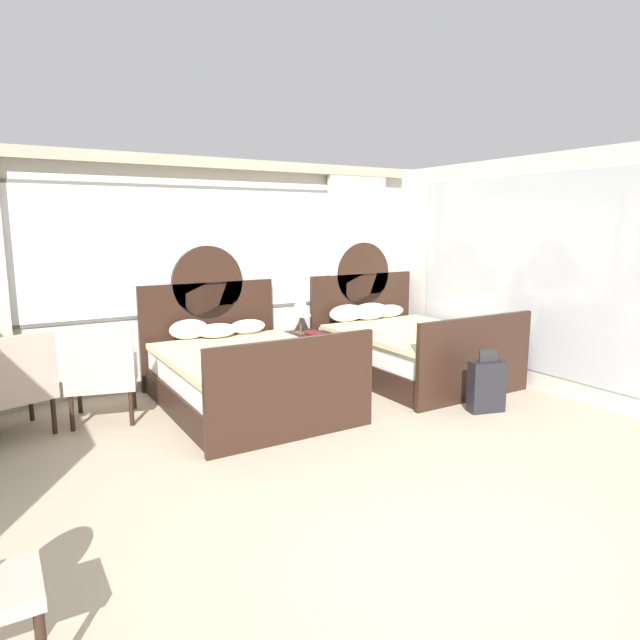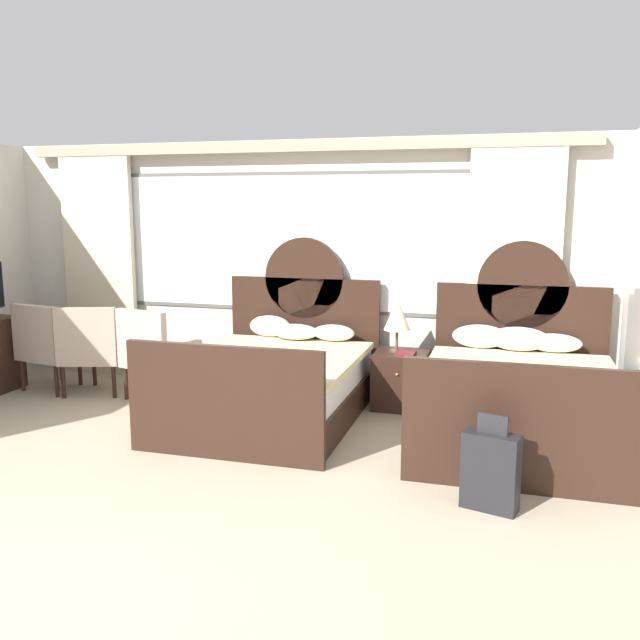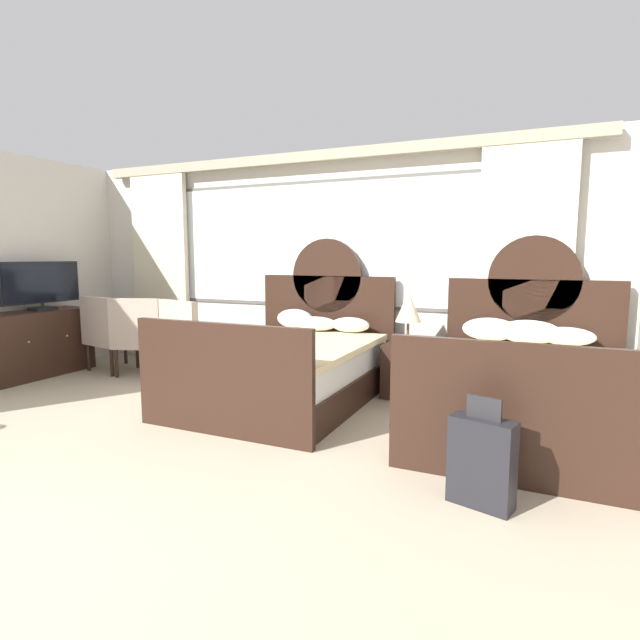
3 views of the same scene
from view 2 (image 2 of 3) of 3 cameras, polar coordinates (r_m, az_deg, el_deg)
name	(u,v)px [view 2 (image 2 of 3)]	position (r m, az deg, el deg)	size (l,w,h in m)	color
ground_plane	(60,575)	(4.24, -21.16, -19.46)	(24.00, 24.00, 0.00)	tan
wall_back_window	(291,260)	(7.41, -2.45, 5.11)	(6.76, 0.22, 2.70)	beige
bed_near_window	(273,381)	(6.47, -4.02, -5.16)	(1.66, 2.22, 1.67)	black
bed_near_mirror	(518,399)	(6.11, 16.42, -6.40)	(1.66, 2.22, 1.67)	black
nightstand_between_beds	(401,380)	(6.84, 6.87, -5.04)	(0.53, 0.55, 0.56)	black
table_lamp_on_nightstand	(397,315)	(6.73, 6.56, 0.41)	(0.27, 0.27, 0.54)	brown
book_on_nightstand	(406,354)	(6.66, 7.26, -2.84)	(0.18, 0.26, 0.03)	maroon
armchair_by_window_left	(155,351)	(7.21, -13.76, -2.60)	(0.77, 0.77, 0.97)	#B29E8E
armchair_by_window_centre	(92,347)	(7.61, -18.72, -2.19)	(0.79, 0.79, 0.97)	#B29E8E
armchair_by_window_right	(50,344)	(7.91, -21.84, -1.93)	(0.74, 0.74, 0.97)	#B29E8E
suitcase_on_floor	(491,471)	(4.74, 14.22, -12.26)	(0.40, 0.25, 0.66)	black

